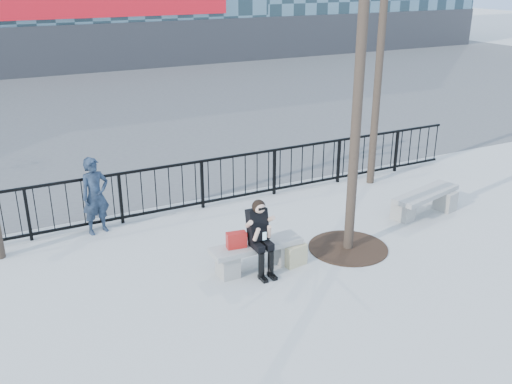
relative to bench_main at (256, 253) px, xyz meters
name	(u,v)px	position (x,y,z in m)	size (l,w,h in m)	color
ground	(256,268)	(0.00, 0.00, -0.30)	(120.00, 120.00, 0.00)	#A8A7A2
street_surface	(84,103)	(0.00, 15.00, -0.30)	(60.00, 23.00, 0.01)	#474747
railing	(194,186)	(0.00, 3.00, 0.25)	(14.00, 0.06, 1.10)	black
tree_grate	(348,248)	(1.90, -0.10, -0.29)	(1.50, 1.50, 0.02)	black
bench_main	(256,253)	(0.00, 0.00, 0.00)	(1.65, 0.46, 0.49)	gray
bench_second	(425,201)	(4.30, 0.48, 0.02)	(1.77, 0.49, 0.53)	gray
seated_woman	(261,238)	(0.00, -0.16, 0.37)	(0.50, 0.64, 1.34)	black
handbag	(236,240)	(-0.37, 0.02, 0.33)	(0.34, 0.16, 0.28)	#A81814
shopping_bag	(296,256)	(0.68, -0.23, -0.11)	(0.41, 0.15, 0.39)	beige
standing_man	(95,196)	(-2.14, 2.78, 0.48)	(0.57, 0.38, 1.57)	black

